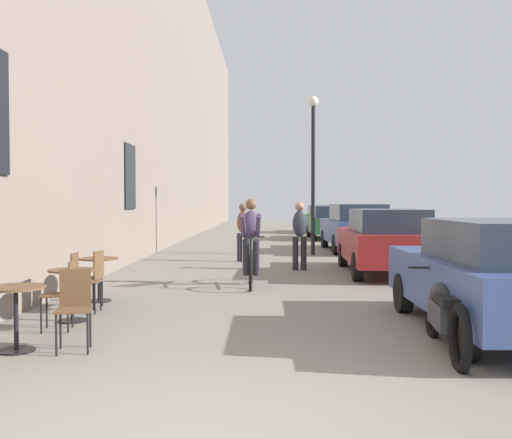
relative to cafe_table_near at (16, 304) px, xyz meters
The scene contains 18 objects.
building_facade_left 13.21m from the cafe_table_near, 95.57° to the left, with size 0.54×68.00×13.27m.
cafe_table_near is the anchor object (origin of this frame).
cafe_chair_near_toward_street 0.63m from the cafe_table_near, ahead, with size 0.45×0.45×0.89m.
cafe_table_mid 1.61m from the cafe_table_near, 87.44° to the left, with size 0.64×0.64×0.72m.
cafe_chair_mid_toward_street 2.25m from the cafe_table_near, 90.10° to the left, with size 0.39×0.39×0.89m.
cafe_chair_mid_toward_wall 1.06m from the cafe_table_near, 82.02° to the left, with size 0.44×0.44×0.89m.
cafe_table_far 3.22m from the cafe_table_near, 90.56° to the left, with size 0.64×0.64×0.72m.
cafe_chair_far_toward_street 2.62m from the cafe_table_near, 89.04° to the left, with size 0.43×0.43×0.89m.
cyclist_on_bicycle 5.62m from the cafe_table_near, 64.40° to the left, with size 0.52×1.76×1.74m.
pedestrian_near 8.48m from the cafe_table_near, 65.48° to the left, with size 0.36×0.27×1.65m.
pedestrian_mid 9.88m from the cafe_table_near, 77.93° to the left, with size 0.37×0.28×1.61m.
street_lamp 12.66m from the cafe_table_near, 70.50° to the left, with size 0.32×0.32×4.90m.
parked_car_nearest 5.64m from the cafe_table_near, ahead, with size 1.73×4.04×1.43m.
parked_car_second 8.88m from the cafe_table_near, 52.30° to the left, with size 1.82×4.20×1.49m.
parked_car_third 14.29m from the cafe_table_near, 66.67° to the left, with size 1.97×4.47×1.57m.
parked_car_fourth 20.25m from the cafe_table_near, 74.45° to the left, with size 1.76×4.11×1.46m.
parked_car_fifth 25.66m from the cafe_table_near, 77.37° to the left, with size 1.74×4.10×1.46m.
parked_motorcycle 4.73m from the cafe_table_near, ahead, with size 0.62×2.14×0.92m.
Camera 1 is at (0.47, -3.95, 1.65)m, focal length 40.80 mm.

